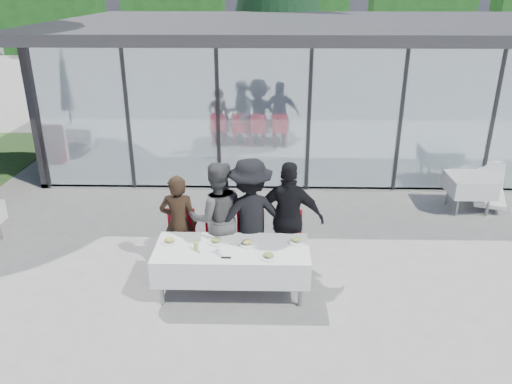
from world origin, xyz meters
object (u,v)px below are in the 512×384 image
Objects in this scene: diner_d at (289,218)px; plate_d at (297,240)px; diner_a at (179,224)px; diner_b at (217,218)px; plate_a at (170,241)px; lounger at (489,189)px; plate_c at (247,243)px; juice_bottle at (196,246)px; diner_chair_a at (181,236)px; diner_c at (250,217)px; diner_chair_d at (288,237)px; plate_extra at (268,256)px; diner_chair_b at (219,236)px; folded_eyeglasses at (226,258)px; diner_chair_c at (251,237)px; spare_table_right at (470,185)px; plate_b at (216,241)px; dining_table at (232,260)px.

plate_d is at bearing 111.80° from diner_d.
diner_a is 0.62m from diner_b.
plate_a is 0.18× the size of lounger.
plate_a and plate_c have the same top height.
juice_bottle is (-1.36, -0.73, -0.11)m from diner_d.
diner_chair_a is 1.20m from diner_c.
diner_chair_d is 3.66× the size of plate_extra.
diner_chair_b is at bearing -102.95° from diner_b.
diner_chair_a is 1.00× the size of diner_chair_b.
plate_a is 1.90m from plate_d.
plate_a is at bearing 178.10° from plate_c.
diner_chair_b reaches higher than juice_bottle.
folded_eyeglasses is (-0.92, -0.94, -0.17)m from diner_d.
diner_a is 1.17m from diner_chair_c.
diner_b is 0.65m from diner_chair_c.
plate_c is at bearing -52.79° from diner_chair_b.
plate_c is 0.31× the size of spare_table_right.
diner_chair_b is 0.93m from plate_a.
spare_table_right is 0.59× the size of lounger.
plate_b is (0.03, -0.49, -0.15)m from diner_b.
plate_extra is (1.47, -0.41, 0.00)m from plate_a.
lounger is at bearing -136.98° from diner_d.
plate_b reaches higher than spare_table_right.
diner_chair_a reaches higher than plate_extra.
diner_a reaches higher than juice_bottle.
plate_extra is at bearing -131.96° from plate_d.
diner_chair_b reaches higher than plate_a.
plate_d is 5.49m from lounger.
diner_chair_b is 5.40m from spare_table_right.
diner_b is 6.92× the size of plate_d.
diner_chair_b is at bearing 127.21° from plate_c.
plate_b is at bearing 33.09° from diner_d.
diner_b is at bearing 9.26° from diner_d.
diner_d is (1.74, -0.11, 0.39)m from diner_chair_a.
dining_table is 0.98m from plate_a.
plate_c is 0.75m from juice_bottle.
plate_b is (-1.10, -0.59, 0.24)m from diner_chair_d.
diner_a is 6.01m from spare_table_right.
plate_a is 1.00× the size of plate_c.
diner_chair_d is at bearing -147.23° from lounger.
dining_table is 2.63× the size of spare_table_right.
plate_d is 4.65m from spare_table_right.
diner_chair_b is at bearing 155.74° from plate_d.
dining_table is at bearing 54.42° from diner_c.
diner_chair_c reaches higher than folded_eyeglasses.
plate_b is 0.31× the size of spare_table_right.
juice_bottle is 6.02m from spare_table_right.
plate_c is 0.49m from plate_extra.
spare_table_right is (4.39, 2.96, -0.22)m from plate_c.
plate_extra is at bearing -140.74° from spare_table_right.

